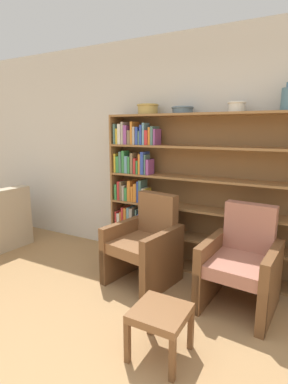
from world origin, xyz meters
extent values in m
cube|color=silver|center=(0.00, 2.44, 1.38)|extent=(12.00, 0.06, 2.75)
cube|color=olive|center=(-1.07, 2.25, 0.92)|extent=(0.02, 0.30, 1.83)
cube|color=olive|center=(0.15, 2.25, 1.82)|extent=(2.41, 0.30, 0.02)
cube|color=olive|center=(0.15, 2.25, 0.01)|extent=(2.41, 0.30, 0.03)
cube|color=brown|center=(0.15, 2.39, 0.92)|extent=(2.41, 0.01, 1.83)
cube|color=#334CB2|center=(-1.02, 2.20, 0.15)|extent=(0.04, 0.17, 0.24)
cube|color=#4C756B|center=(-0.98, 2.21, 0.11)|extent=(0.02, 0.18, 0.17)
cube|color=#4C756B|center=(-0.94, 2.21, 0.11)|extent=(0.04, 0.19, 0.16)
cube|color=white|center=(-0.90, 2.20, 0.14)|extent=(0.02, 0.16, 0.23)
cube|color=#994C99|center=(-0.87, 2.19, 0.12)|extent=(0.03, 0.14, 0.18)
cube|color=#4C756B|center=(-0.84, 2.20, 0.15)|extent=(0.02, 0.17, 0.25)
cube|color=orange|center=(-0.82, 2.20, 0.13)|extent=(0.03, 0.16, 0.21)
cube|color=#994C99|center=(-0.78, 2.19, 0.12)|extent=(0.04, 0.14, 0.18)
cube|color=gold|center=(-0.72, 2.19, 0.11)|extent=(0.04, 0.15, 0.17)
cube|color=#7F6B4C|center=(-0.68, 2.21, 0.15)|extent=(0.03, 0.19, 0.24)
cube|color=orange|center=(-0.65, 2.18, 0.16)|extent=(0.02, 0.13, 0.27)
cube|color=orange|center=(-0.62, 2.20, 0.11)|extent=(0.04, 0.16, 0.17)
cube|color=orange|center=(-0.58, 2.19, 0.11)|extent=(0.02, 0.14, 0.16)
cube|color=olive|center=(0.15, 2.25, 0.39)|extent=(2.41, 0.30, 0.03)
cube|color=red|center=(-1.03, 2.20, 0.50)|extent=(0.02, 0.17, 0.19)
cube|color=white|center=(-0.99, 2.18, 0.49)|extent=(0.04, 0.12, 0.17)
cube|color=orange|center=(-0.95, 2.21, 0.51)|extent=(0.02, 0.18, 0.20)
cube|color=red|center=(-0.93, 2.22, 0.54)|extent=(0.03, 0.20, 0.26)
cube|color=orange|center=(-0.88, 2.20, 0.54)|extent=(0.04, 0.15, 0.26)
cube|color=#669EB2|center=(-0.84, 2.22, 0.54)|extent=(0.03, 0.20, 0.27)
cube|color=#B2A899|center=(-0.80, 2.21, 0.54)|extent=(0.04, 0.19, 0.26)
cube|color=#7F6B4C|center=(-0.75, 2.20, 0.49)|extent=(0.04, 0.16, 0.16)
cube|color=#4C756B|center=(-0.72, 2.21, 0.54)|extent=(0.02, 0.18, 0.26)
cube|color=#334CB2|center=(-0.69, 2.21, 0.51)|extent=(0.03, 0.19, 0.20)
cube|color=white|center=(-0.65, 2.19, 0.53)|extent=(0.04, 0.15, 0.25)
cube|color=#B2A899|center=(-0.61, 2.22, 0.54)|extent=(0.03, 0.20, 0.27)
cube|color=#B2A899|center=(-0.57, 2.21, 0.52)|extent=(0.03, 0.19, 0.24)
cube|color=olive|center=(0.15, 2.25, 0.75)|extent=(2.41, 0.30, 0.02)
cube|color=#388C47|center=(-1.02, 2.18, 0.86)|extent=(0.03, 0.12, 0.20)
cube|color=red|center=(-0.98, 2.19, 0.88)|extent=(0.03, 0.15, 0.24)
cube|color=#7F6B4C|center=(-0.94, 2.19, 0.88)|extent=(0.02, 0.15, 0.24)
cube|color=#B2A899|center=(-0.91, 2.21, 0.86)|extent=(0.03, 0.18, 0.19)
cube|color=#388C47|center=(-0.87, 2.22, 0.85)|extent=(0.04, 0.20, 0.17)
cube|color=orange|center=(-0.82, 2.21, 0.89)|extent=(0.04, 0.19, 0.26)
cube|color=orange|center=(-0.78, 2.20, 0.86)|extent=(0.03, 0.17, 0.20)
cube|color=orange|center=(-0.73, 2.19, 0.88)|extent=(0.04, 0.14, 0.23)
cube|color=#334CB2|center=(-0.69, 2.20, 0.90)|extent=(0.02, 0.16, 0.26)
cube|color=#4C756B|center=(-0.66, 2.21, 0.90)|extent=(0.03, 0.18, 0.28)
cube|color=#B2A899|center=(-0.62, 2.19, 0.86)|extent=(0.04, 0.15, 0.18)
cube|color=gold|center=(-0.58, 2.19, 0.85)|extent=(0.03, 0.14, 0.18)
cube|color=olive|center=(0.15, 2.25, 1.11)|extent=(2.41, 0.30, 0.02)
cube|color=gold|center=(-1.02, 2.19, 1.24)|extent=(0.03, 0.15, 0.24)
cube|color=#388C47|center=(-0.99, 2.20, 1.22)|extent=(0.04, 0.16, 0.20)
cube|color=#4C756B|center=(-0.95, 2.20, 1.25)|extent=(0.03, 0.16, 0.26)
cube|color=#388C47|center=(-0.90, 2.19, 1.26)|extent=(0.04, 0.14, 0.28)
cube|color=#669EB2|center=(-0.86, 2.20, 1.23)|extent=(0.04, 0.17, 0.21)
cube|color=#388C47|center=(-0.82, 2.18, 1.22)|extent=(0.03, 0.13, 0.21)
cube|color=#7F6B4C|center=(-0.78, 2.19, 1.25)|extent=(0.03, 0.14, 0.25)
cube|color=red|center=(-0.74, 2.18, 1.22)|extent=(0.03, 0.13, 0.19)
cube|color=#388C47|center=(-0.70, 2.19, 1.20)|extent=(0.02, 0.15, 0.16)
cube|color=orange|center=(-0.67, 2.21, 1.24)|extent=(0.03, 0.19, 0.24)
cube|color=#334CB2|center=(-0.63, 2.21, 1.26)|extent=(0.04, 0.18, 0.27)
cube|color=#4C756B|center=(-0.59, 2.18, 1.24)|extent=(0.02, 0.13, 0.24)
cube|color=#994C99|center=(-0.56, 2.20, 1.21)|extent=(0.04, 0.16, 0.18)
cube|color=olive|center=(0.15, 2.25, 1.46)|extent=(2.41, 0.30, 0.02)
cube|color=#4C756B|center=(-1.02, 2.21, 1.60)|extent=(0.03, 0.19, 0.25)
cube|color=gold|center=(-0.99, 2.21, 1.57)|extent=(0.02, 0.19, 0.19)
cube|color=white|center=(-0.95, 2.19, 1.60)|extent=(0.04, 0.14, 0.25)
cube|color=#B2A899|center=(-0.91, 2.21, 1.61)|extent=(0.03, 0.19, 0.27)
cube|color=#994C99|center=(-0.87, 2.19, 1.59)|extent=(0.04, 0.15, 0.23)
cube|color=#7F6B4C|center=(-0.82, 2.19, 1.56)|extent=(0.04, 0.14, 0.17)
cube|color=orange|center=(-0.78, 2.21, 1.61)|extent=(0.03, 0.18, 0.27)
cube|color=#B2A899|center=(-0.74, 2.21, 1.58)|extent=(0.03, 0.19, 0.21)
cube|color=#334CB2|center=(-0.70, 2.19, 1.58)|extent=(0.03, 0.14, 0.21)
cube|color=#4C756B|center=(-0.67, 2.21, 1.56)|extent=(0.02, 0.18, 0.16)
cube|color=#334CB2|center=(-0.65, 2.21, 1.59)|extent=(0.03, 0.19, 0.23)
cube|color=#669EB2|center=(-0.61, 2.19, 1.61)|extent=(0.03, 0.14, 0.26)
cube|color=red|center=(-0.58, 2.18, 1.56)|extent=(0.04, 0.13, 0.17)
cube|color=orange|center=(-0.53, 2.19, 1.58)|extent=(0.03, 0.15, 0.21)
cube|color=#4C756B|center=(-0.50, 2.21, 1.59)|extent=(0.03, 0.19, 0.22)
cube|color=#994C99|center=(-0.47, 2.21, 1.57)|extent=(0.02, 0.18, 0.19)
cylinder|color=tan|center=(-0.62, 2.25, 1.89)|extent=(0.24, 0.24, 0.11)
torus|color=tan|center=(-0.62, 2.25, 1.94)|extent=(0.26, 0.26, 0.02)
cylinder|color=slate|center=(-0.17, 2.25, 1.87)|extent=(0.23, 0.23, 0.07)
torus|color=slate|center=(-0.17, 2.25, 1.90)|extent=(0.25, 0.25, 0.02)
cylinder|color=silver|center=(0.42, 2.25, 1.88)|extent=(0.16, 0.16, 0.10)
torus|color=silver|center=(0.42, 2.25, 1.93)|extent=(0.19, 0.19, 0.02)
cube|color=tan|center=(-2.85, 1.88, 0.30)|extent=(0.96, 0.18, 0.60)
cube|color=brown|center=(-0.14, 1.31, 0.20)|extent=(0.08, 0.08, 0.40)
cube|color=brown|center=(-0.70, 1.41, 0.20)|extent=(0.08, 0.08, 0.40)
cube|color=brown|center=(-0.03, 1.91, 0.20)|extent=(0.08, 0.08, 0.40)
cube|color=brown|center=(-0.59, 2.01, 0.20)|extent=(0.08, 0.08, 0.40)
cube|color=brown|center=(-0.37, 1.66, 0.43)|extent=(0.59, 0.72, 0.12)
cube|color=brown|center=(-0.32, 1.93, 0.71)|extent=(0.49, 0.21, 0.50)
cube|color=brown|center=(-0.09, 1.61, 0.32)|extent=(0.20, 0.68, 0.64)
cube|color=brown|center=(-0.64, 1.71, 0.32)|extent=(0.20, 0.68, 0.64)
cube|color=brown|center=(0.92, 1.33, 0.20)|extent=(0.08, 0.08, 0.40)
cube|color=brown|center=(0.35, 1.38, 0.20)|extent=(0.08, 0.08, 0.40)
cube|color=brown|center=(0.97, 1.94, 0.20)|extent=(0.08, 0.08, 0.40)
cube|color=brown|center=(0.40, 1.99, 0.20)|extent=(0.08, 0.08, 0.40)
cube|color=#B2705B|center=(0.66, 1.66, 0.43)|extent=(0.53, 0.68, 0.12)
cube|color=#B2705B|center=(0.68, 1.94, 0.71)|extent=(0.49, 0.16, 0.50)
cube|color=brown|center=(0.94, 1.64, 0.32)|extent=(0.14, 0.68, 0.64)
cube|color=brown|center=(0.38, 1.68, 0.32)|extent=(0.14, 0.68, 0.64)
cube|color=brown|center=(0.11, 0.93, 0.16)|extent=(0.04, 0.04, 0.32)
cube|color=brown|center=(0.46, 0.93, 0.16)|extent=(0.04, 0.04, 0.32)
cube|color=brown|center=(0.11, 0.58, 0.16)|extent=(0.04, 0.04, 0.32)
cube|color=brown|center=(0.46, 0.58, 0.16)|extent=(0.04, 0.04, 0.32)
cube|color=brown|center=(0.29, 0.76, 0.35)|extent=(0.39, 0.39, 0.06)
camera|label=1|loc=(1.12, -1.01, 1.66)|focal=28.00mm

